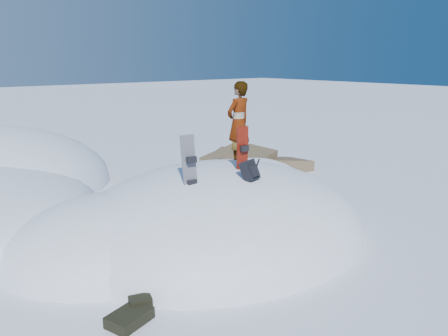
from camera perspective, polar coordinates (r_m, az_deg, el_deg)
ground at (r=9.94m, az=-0.70°, el=-8.23°), size 120.00×120.00×0.00m
snow_mound at (r=10.01m, az=-2.34°, el=-8.07°), size 8.00×6.00×3.00m
rock_outcrop at (r=14.40m, az=3.34°, el=-1.10°), size 4.68×4.41×1.68m
snowboard_red at (r=9.32m, az=2.46°, el=0.92°), size 0.29×0.15×1.52m
snowboard_dark at (r=8.52m, az=-4.41°, el=-0.76°), size 0.33×0.29×1.55m
backpack at (r=8.75m, az=3.44°, el=-0.36°), size 0.37×0.45×0.50m
gear_pile at (r=6.91m, az=-12.01°, el=-18.23°), size 0.85×0.66×0.22m
person at (r=10.54m, az=1.91°, el=5.94°), size 0.78×0.56×1.97m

